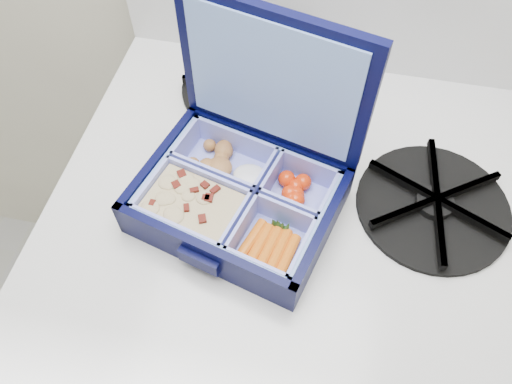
% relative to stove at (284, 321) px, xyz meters
% --- Properties ---
extents(stove, '(0.60, 0.60, 0.91)m').
position_rel_stove_xyz_m(stove, '(0.00, 0.00, 0.00)').
color(stove, silver).
rests_on(stove, floor).
extents(bento_box, '(0.26, 0.22, 0.05)m').
position_rel_stove_xyz_m(bento_box, '(-0.07, -0.04, 0.48)').
color(bento_box, black).
rests_on(bento_box, stove).
extents(burner_grate, '(0.25, 0.25, 0.03)m').
position_rel_stove_xyz_m(burner_grate, '(0.16, 0.01, 0.47)').
color(burner_grate, black).
rests_on(burner_grate, stove).
extents(burner_grate_rear, '(0.19, 0.19, 0.02)m').
position_rel_stove_xyz_m(burner_grate_rear, '(-0.11, 0.16, 0.46)').
color(burner_grate_rear, black).
rests_on(burner_grate_rear, stove).
extents(fork, '(0.12, 0.14, 0.01)m').
position_rel_stove_xyz_m(fork, '(-0.07, 0.10, 0.46)').
color(fork, '#ACACAC').
rests_on(fork, stove).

